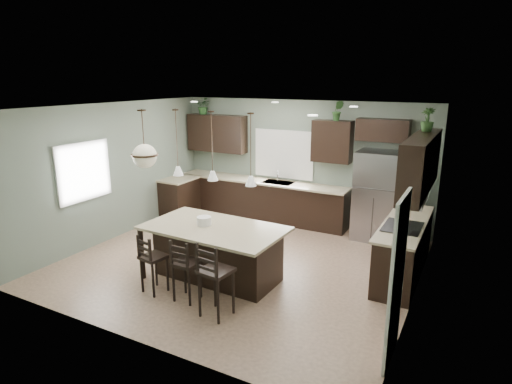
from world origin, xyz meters
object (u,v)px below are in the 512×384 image
at_px(serving_dish, 204,221).
at_px(bar_stool_right, 216,279).
at_px(kitchen_island, 215,253).
at_px(bar_stool_center, 187,269).
at_px(plant_back_left, 204,106).
at_px(bar_stool_left, 154,263).
at_px(refrigerator, 378,196).

height_order(serving_dish, bar_stool_right, bar_stool_right).
xyz_separation_m(kitchen_island, bar_stool_center, (0.01, -0.78, 0.03)).
distance_m(kitchen_island, bar_stool_right, 1.15).
relative_size(kitchen_island, plant_back_left, 5.56).
relative_size(serving_dish, plant_back_left, 0.58).
bearing_deg(kitchen_island, serving_dish, -180.00).
height_order(bar_stool_left, bar_stool_center, bar_stool_center).
distance_m(refrigerator, serving_dish, 3.80).
height_order(kitchen_island, bar_stool_left, bar_stool_left).
relative_size(serving_dish, bar_stool_right, 0.21).
xyz_separation_m(bar_stool_right, plant_back_left, (-3.11, 4.29, 2.04)).
distance_m(serving_dish, plant_back_left, 4.34).
height_order(bar_stool_left, plant_back_left, plant_back_left).
height_order(bar_stool_center, plant_back_left, plant_back_left).
bearing_deg(serving_dish, bar_stool_center, -75.06).
distance_m(serving_dish, bar_stool_center, 0.95).
bearing_deg(bar_stool_right, plant_back_left, 132.59).
relative_size(bar_stool_left, bar_stool_right, 0.86).
xyz_separation_m(serving_dish, plant_back_left, (-2.26, 3.33, 1.61)).
xyz_separation_m(serving_dish, bar_stool_center, (0.21, -0.79, -0.50)).
bearing_deg(bar_stool_left, kitchen_island, 64.45).
xyz_separation_m(kitchen_island, bar_stool_left, (-0.59, -0.82, 0.02)).
bearing_deg(bar_stool_center, refrigerator, 63.31).
relative_size(bar_stool_center, plant_back_left, 2.41).
xyz_separation_m(bar_stool_center, bar_stool_right, (0.64, -0.17, 0.07)).
height_order(kitchen_island, bar_stool_right, bar_stool_right).
xyz_separation_m(kitchen_island, serving_dish, (-0.20, 0.01, 0.53)).
distance_m(kitchen_island, bar_stool_center, 0.78).
bearing_deg(serving_dish, bar_stool_left, -115.63).
distance_m(bar_stool_right, plant_back_left, 5.67).
height_order(serving_dish, plant_back_left, plant_back_left).
distance_m(kitchen_island, bar_stool_left, 1.01).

